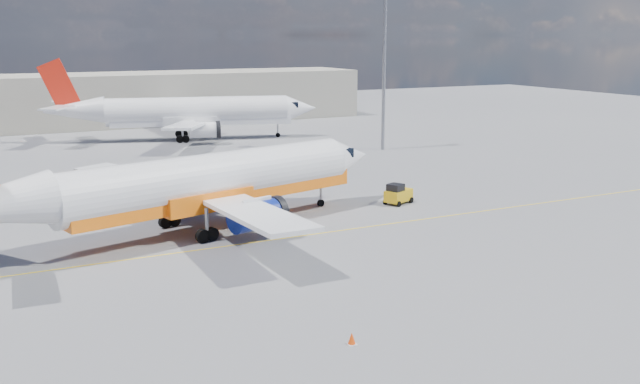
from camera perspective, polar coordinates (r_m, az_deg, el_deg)
name	(u,v)px	position (r m, az deg, el deg)	size (l,w,h in m)	color
ground	(339,244)	(48.66, 1.52, -4.20)	(240.00, 240.00, 0.00)	slate
taxi_line	(319,233)	(51.21, -0.07, -3.33)	(70.00, 0.15, 0.01)	yellow
terminal_main	(148,98)	(119.59, -13.60, 7.34)	(70.00, 14.00, 8.00)	#B0AA97
main_jet	(198,183)	(51.58, -9.72, 0.68)	(35.50, 27.11, 10.72)	white
second_jet	(189,113)	(98.33, -10.44, 6.26)	(36.72, 28.08, 11.09)	white
gse_tug	(398,194)	(60.31, 6.25, -0.17)	(2.82, 2.37, 1.77)	black
traffic_cone	(352,339)	(33.46, 2.56, -11.64)	(0.42, 0.42, 0.58)	white
floodlight_mast	(384,54)	(88.11, 5.17, 10.96)	(1.43, 1.43, 19.56)	gray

